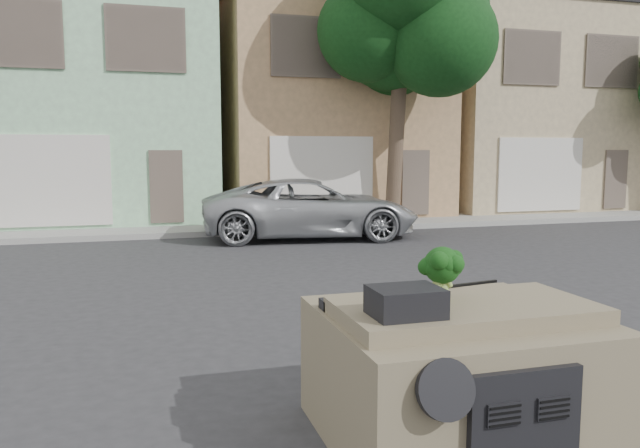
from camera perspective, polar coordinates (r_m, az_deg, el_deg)
name	(u,v)px	position (r m, az deg, el deg)	size (l,w,h in m)	color
ground_plane	(336,332)	(7.90, 1.46, -9.81)	(120.00, 120.00, 0.00)	#303033
sidewalk	(223,227)	(17.99, -8.86, -0.25)	(40.00, 3.00, 0.15)	gray
townhouse_mint	(96,103)	(21.79, -19.80, 10.40)	(7.20, 8.20, 7.55)	#9CD2A3
townhouse_tan	(318,107)	(22.66, -0.16, 10.64)	(7.20, 8.20, 7.55)	tan
townhouse_beige	(502,111)	(25.78, 16.31, 9.91)	(7.20, 8.20, 7.55)	tan
silver_pickup	(311,238)	(16.06, -0.87, -1.28)	(2.53, 5.49, 1.53)	#ADB0B4
tree_near	(397,80)	(18.62, 7.04, 12.90)	(4.40, 4.00, 8.50)	#0F3411
car_dashboard	(454,369)	(5.09, 12.16, -12.82)	(2.00, 1.80, 1.12)	#70654C
instrument_hump	(406,302)	(4.36, 7.83, -7.05)	(0.48, 0.38, 0.20)	black
wiper_arm	(464,285)	(5.39, 13.00, -5.44)	(0.70, 0.03, 0.02)	black
broccoli	(442,273)	(4.84, 11.11, -4.39)	(0.34, 0.34, 0.42)	black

